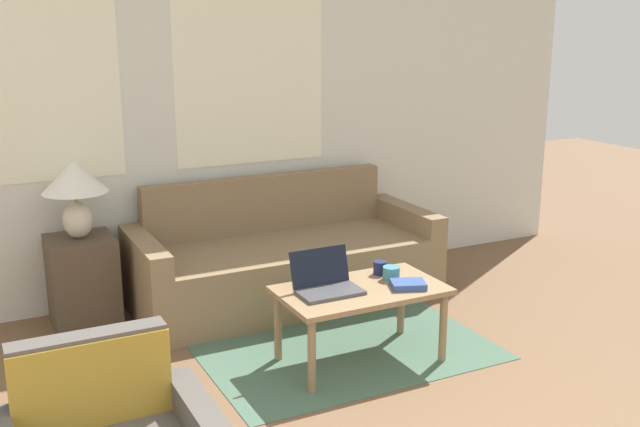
{
  "coord_description": "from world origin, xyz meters",
  "views": [
    {
      "loc": [
        -1.31,
        -0.99,
        1.9
      ],
      "look_at": [
        0.68,
        2.94,
        0.75
      ],
      "focal_mm": 42.0,
      "sensor_mm": 36.0,
      "label": 1
    }
  ],
  "objects_px": {
    "table_lamp": "(75,186)",
    "cup_yellow": "(391,273)",
    "laptop": "(326,282)",
    "book_red": "(408,285)",
    "couch": "(283,263)",
    "coffee_table": "(361,297)",
    "cup_navy": "(380,268)"
  },
  "relations": [
    {
      "from": "couch",
      "to": "cup_yellow",
      "type": "relative_size",
      "value": 21.05
    },
    {
      "from": "table_lamp",
      "to": "book_red",
      "type": "xyz_separation_m",
      "value": [
        1.55,
        -1.35,
        -0.45
      ]
    },
    {
      "from": "couch",
      "to": "coffee_table",
      "type": "relative_size",
      "value": 2.23
    },
    {
      "from": "cup_yellow",
      "to": "laptop",
      "type": "bearing_deg",
      "value": -179.38
    },
    {
      "from": "table_lamp",
      "to": "cup_yellow",
      "type": "height_order",
      "value": "table_lamp"
    },
    {
      "from": "book_red",
      "to": "laptop",
      "type": "bearing_deg",
      "value": 160.23
    },
    {
      "from": "coffee_table",
      "to": "laptop",
      "type": "xyz_separation_m",
      "value": [
        -0.2,
        0.04,
        0.1
      ]
    },
    {
      "from": "coffee_table",
      "to": "book_red",
      "type": "relative_size",
      "value": 4.13
    },
    {
      "from": "coffee_table",
      "to": "table_lamp",
      "type": "bearing_deg",
      "value": 136.65
    },
    {
      "from": "laptop",
      "to": "table_lamp",
      "type": "bearing_deg",
      "value": 132.89
    },
    {
      "from": "laptop",
      "to": "book_red",
      "type": "distance_m",
      "value": 0.46
    },
    {
      "from": "cup_yellow",
      "to": "cup_navy",
      "type": "bearing_deg",
      "value": 95.74
    },
    {
      "from": "cup_navy",
      "to": "book_red",
      "type": "xyz_separation_m",
      "value": [
        0.02,
        -0.27,
        -0.02
      ]
    },
    {
      "from": "coffee_table",
      "to": "cup_yellow",
      "type": "bearing_deg",
      "value": 11.22
    },
    {
      "from": "cup_navy",
      "to": "book_red",
      "type": "bearing_deg",
      "value": -85.41
    },
    {
      "from": "laptop",
      "to": "book_red",
      "type": "height_order",
      "value": "laptop"
    },
    {
      "from": "coffee_table",
      "to": "cup_navy",
      "type": "bearing_deg",
      "value": 35.19
    },
    {
      "from": "coffee_table",
      "to": "couch",
      "type": "bearing_deg",
      "value": 89.46
    },
    {
      "from": "cup_yellow",
      "to": "book_red",
      "type": "distance_m",
      "value": 0.16
    },
    {
      "from": "couch",
      "to": "cup_yellow",
      "type": "bearing_deg",
      "value": -78.44
    },
    {
      "from": "laptop",
      "to": "cup_yellow",
      "type": "relative_size",
      "value": 3.54
    },
    {
      "from": "couch",
      "to": "cup_yellow",
      "type": "distance_m",
      "value": 1.1
    },
    {
      "from": "table_lamp",
      "to": "cup_navy",
      "type": "bearing_deg",
      "value": -35.39
    },
    {
      "from": "book_red",
      "to": "couch",
      "type": "bearing_deg",
      "value": 100.55
    },
    {
      "from": "coffee_table",
      "to": "book_red",
      "type": "bearing_deg",
      "value": -26.13
    },
    {
      "from": "book_red",
      "to": "table_lamp",
      "type": "bearing_deg",
      "value": 138.84
    },
    {
      "from": "couch",
      "to": "laptop",
      "type": "xyz_separation_m",
      "value": [
        -0.21,
        -1.06,
        0.23
      ]
    },
    {
      "from": "table_lamp",
      "to": "laptop",
      "type": "relative_size",
      "value": 1.38
    },
    {
      "from": "laptop",
      "to": "cup_yellow",
      "type": "bearing_deg",
      "value": 0.62
    },
    {
      "from": "laptop",
      "to": "book_red",
      "type": "bearing_deg",
      "value": -19.77
    },
    {
      "from": "table_lamp",
      "to": "cup_navy",
      "type": "distance_m",
      "value": 1.92
    },
    {
      "from": "couch",
      "to": "coffee_table",
      "type": "bearing_deg",
      "value": -90.54
    }
  ]
}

